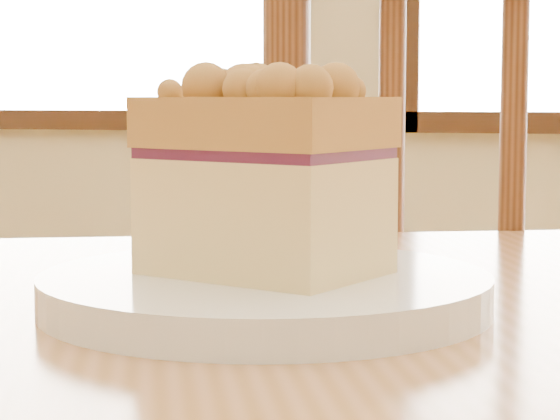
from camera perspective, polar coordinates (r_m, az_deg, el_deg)
plate at (r=0.56m, az=-0.79°, el=-4.36°), size 0.23×0.23×0.02m
cake_slice at (r=0.56m, az=-0.77°, el=2.16°), size 0.13×0.12×0.11m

